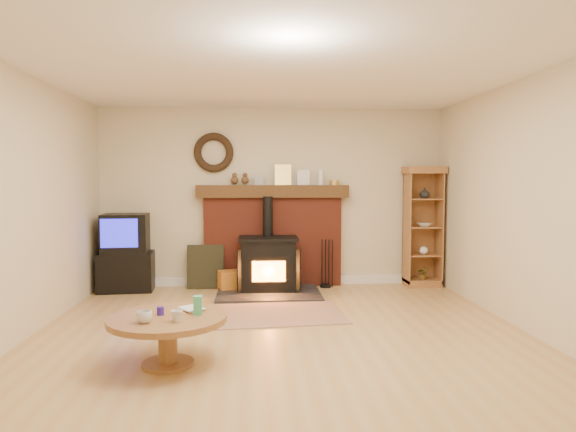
{
  "coord_description": "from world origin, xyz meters",
  "views": [
    {
      "loc": [
        -0.27,
        -4.8,
        1.55
      ],
      "look_at": [
        0.11,
        1.0,
        1.15
      ],
      "focal_mm": 32.0,
      "sensor_mm": 36.0,
      "label": 1
    }
  ],
  "objects": [
    {
      "name": "ground",
      "position": [
        0.0,
        0.0,
        0.0
      ],
      "size": [
        5.5,
        5.5,
        0.0
      ],
      "primitive_type": "plane",
      "color": "tan",
      "rests_on": "ground"
    },
    {
      "name": "room_shell",
      "position": [
        -0.02,
        0.09,
        1.72
      ],
      "size": [
        5.02,
        5.52,
        2.61
      ],
      "color": "beige",
      "rests_on": "ground"
    },
    {
      "name": "chimney_breast",
      "position": [
        0.0,
        2.67,
        0.8
      ],
      "size": [
        2.2,
        0.22,
        1.78
      ],
      "color": "maroon",
      "rests_on": "ground"
    },
    {
      "name": "wood_stove",
      "position": [
        -0.08,
        2.28,
        0.37
      ],
      "size": [
        1.4,
        1.0,
        1.32
      ],
      "color": "black",
      "rests_on": "ground"
    },
    {
      "name": "area_rug",
      "position": [
        -0.06,
        1.04,
        0.01
      ],
      "size": [
        1.69,
        1.24,
        0.01
      ],
      "primitive_type": "cube",
      "rotation": [
        0.0,
        0.0,
        0.09
      ],
      "color": "brown",
      "rests_on": "ground"
    },
    {
      "name": "tv_unit",
      "position": [
        -2.07,
        2.47,
        0.52
      ],
      "size": [
        0.78,
        0.57,
        1.08
      ],
      "color": "black",
      "rests_on": "ground"
    },
    {
      "name": "curio_cabinet",
      "position": [
        2.19,
        2.55,
        0.88
      ],
      "size": [
        0.56,
        0.41,
        1.75
      ],
      "color": "brown",
      "rests_on": "ground"
    },
    {
      "name": "firelog_box",
      "position": [
        -0.55,
        2.4,
        0.14
      ],
      "size": [
        0.5,
        0.38,
        0.28
      ],
      "primitive_type": "cube",
      "rotation": [
        0.0,
        0.0,
        0.27
      ],
      "color": "yellow",
      "rests_on": "ground"
    },
    {
      "name": "leaning_painting",
      "position": [
        -0.98,
        2.55,
        0.31
      ],
      "size": [
        0.52,
        0.14,
        0.62
      ],
      "primitive_type": "cube",
      "rotation": [
        -0.17,
        0.0,
        0.0
      ],
      "color": "black",
      "rests_on": "ground"
    },
    {
      "name": "fire_tools",
      "position": [
        0.77,
        2.5,
        0.16
      ],
      "size": [
        0.19,
        0.16,
        0.7
      ],
      "color": "black",
      "rests_on": "ground"
    },
    {
      "name": "coffee_table",
      "position": [
        -1.0,
        -0.54,
        0.34
      ],
      "size": [
        0.99,
        0.99,
        0.58
      ],
      "color": "brown",
      "rests_on": "ground"
    }
  ]
}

